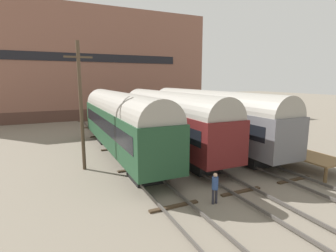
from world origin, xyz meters
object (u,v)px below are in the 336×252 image
(person_worker, at_px, (215,185))
(train_car_green, at_px, (121,120))
(bench, at_px, (264,136))
(train_car_maroon, at_px, (169,118))
(utility_pole, at_px, (81,105))
(train_car_grey, at_px, (207,114))

(person_worker, bearing_deg, train_car_green, 101.16)
(person_worker, bearing_deg, bench, 33.44)
(train_car_green, bearing_deg, train_car_maroon, -4.07)
(bench, relative_size, utility_pole, 0.16)
(bench, height_order, person_worker, bench)
(train_car_green, height_order, person_worker, train_car_green)
(train_car_grey, distance_m, train_car_maroon, 4.16)
(person_worker, height_order, utility_pole, utility_pole)
(train_car_green, bearing_deg, train_car_grey, 0.64)
(train_car_maroon, xyz_separation_m, bench, (7.00, -3.95, -1.43))
(train_car_green, xyz_separation_m, utility_pole, (-3.24, -2.10, 1.52))
(train_car_grey, xyz_separation_m, person_worker, (-6.25, -10.35, -2.02))
(person_worker, bearing_deg, train_car_maroon, 78.02)
(train_car_grey, xyz_separation_m, train_car_maroon, (-4.14, -0.39, -0.03))
(train_car_maroon, xyz_separation_m, utility_pole, (-7.38, -1.81, 1.55))
(train_car_maroon, relative_size, bench, 11.79)
(train_car_grey, distance_m, person_worker, 12.26)
(train_car_green, distance_m, utility_pole, 4.16)
(person_worker, xyz_separation_m, utility_pole, (-5.27, 8.16, 3.53))
(train_car_grey, relative_size, person_worker, 11.69)
(train_car_green, relative_size, person_worker, 10.67)
(train_car_grey, xyz_separation_m, bench, (2.86, -4.34, -1.47))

